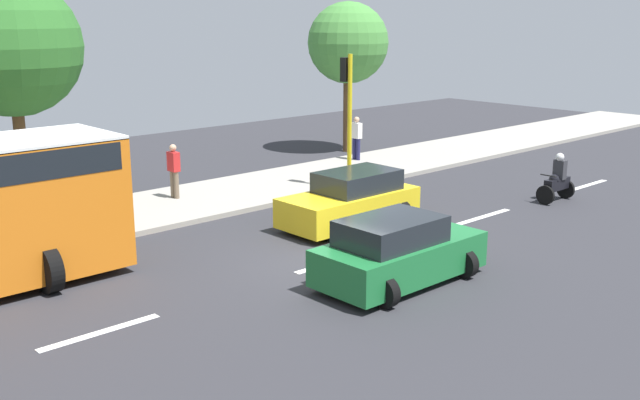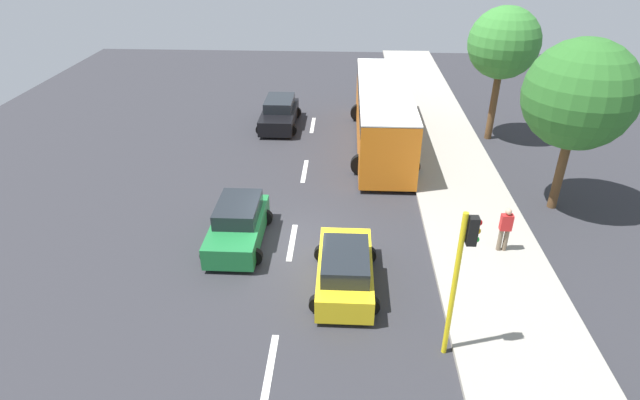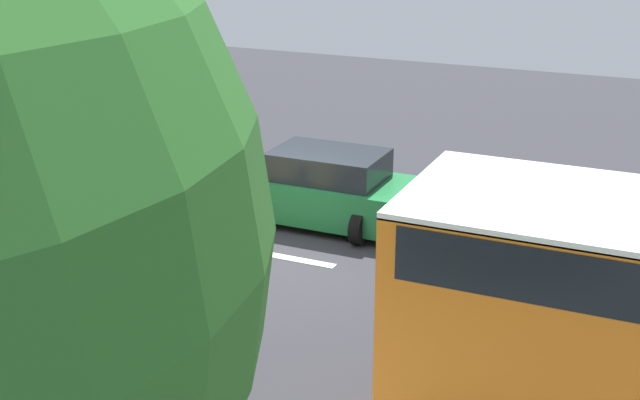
# 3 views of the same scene
# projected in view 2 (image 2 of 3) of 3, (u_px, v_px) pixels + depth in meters

# --- Properties ---
(ground_plane) EXTENTS (40.00, 60.00, 0.10)m
(ground_plane) POSITION_uv_depth(u_px,v_px,m) (292.00, 243.00, 19.00)
(ground_plane) COLOR #2D2D33
(sidewalk) EXTENTS (4.00, 60.00, 0.15)m
(sidewalk) POSITION_uv_depth(u_px,v_px,m) (484.00, 246.00, 18.62)
(sidewalk) COLOR #9E998E
(sidewalk) RESTS_ON ground
(lane_stripe_north) EXTENTS (0.20, 2.40, 0.01)m
(lane_stripe_north) POSITION_uv_depth(u_px,v_px,m) (270.00, 367.00, 13.74)
(lane_stripe_north) COLOR white
(lane_stripe_north) RESTS_ON ground
(lane_stripe_mid) EXTENTS (0.20, 2.40, 0.01)m
(lane_stripe_mid) POSITION_uv_depth(u_px,v_px,m) (292.00, 242.00, 18.97)
(lane_stripe_mid) COLOR white
(lane_stripe_mid) RESTS_ON ground
(lane_stripe_south) EXTENTS (0.20, 2.40, 0.01)m
(lane_stripe_south) POSITION_uv_depth(u_px,v_px,m) (305.00, 171.00, 24.19)
(lane_stripe_south) COLOR white
(lane_stripe_south) RESTS_ON ground
(lane_stripe_far_south) EXTENTS (0.20, 2.40, 0.01)m
(lane_stripe_far_south) POSITION_uv_depth(u_px,v_px,m) (313.00, 125.00, 29.42)
(lane_stripe_far_south) COLOR white
(lane_stripe_far_south) RESTS_ON ground
(car_yellow_cab) EXTENTS (2.16, 4.00, 1.52)m
(car_yellow_cab) POSITION_uv_depth(u_px,v_px,m) (345.00, 269.00, 16.36)
(car_yellow_cab) COLOR yellow
(car_yellow_cab) RESTS_ON ground
(car_green) EXTENTS (2.18, 3.95, 1.52)m
(car_green) POSITION_uv_depth(u_px,v_px,m) (238.00, 225.00, 18.68)
(car_green) COLOR #1E7238
(car_green) RESTS_ON ground
(car_black) EXTENTS (2.25, 4.32, 1.52)m
(car_black) POSITION_uv_depth(u_px,v_px,m) (279.00, 114.00, 29.06)
(car_black) COLOR black
(car_black) RESTS_ON ground
(city_bus) EXTENTS (3.20, 11.00, 3.16)m
(city_bus) POSITION_uv_depth(u_px,v_px,m) (383.00, 111.00, 26.02)
(city_bus) COLOR orange
(city_bus) RESTS_ON ground
(pedestrian_near_signal) EXTENTS (0.40, 0.24, 1.69)m
(pedestrian_near_signal) POSITION_uv_depth(u_px,v_px,m) (505.00, 228.00, 17.85)
(pedestrian_near_signal) COLOR #72604C
(pedestrian_near_signal) RESTS_ON sidewalk
(traffic_light_corner) EXTENTS (0.49, 0.24, 4.50)m
(traffic_light_corner) POSITION_uv_depth(u_px,v_px,m) (461.00, 267.00, 12.80)
(traffic_light_corner) COLOR yellow
(traffic_light_corner) RESTS_ON ground
(street_tree_south) EXTENTS (3.52, 3.52, 6.82)m
(street_tree_south) POSITION_uv_depth(u_px,v_px,m) (504.00, 44.00, 25.29)
(street_tree_south) COLOR brown
(street_tree_south) RESTS_ON ground
(street_tree_north) EXTENTS (4.14, 4.14, 6.86)m
(street_tree_north) POSITION_uv_depth(u_px,v_px,m) (580.00, 95.00, 18.94)
(street_tree_north) COLOR brown
(street_tree_north) RESTS_ON ground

